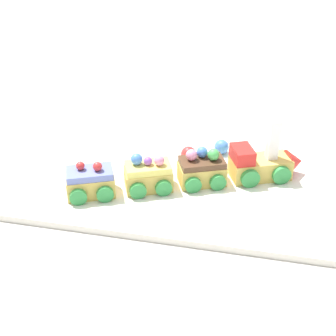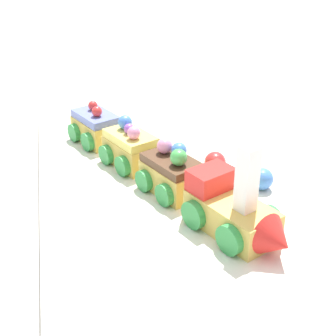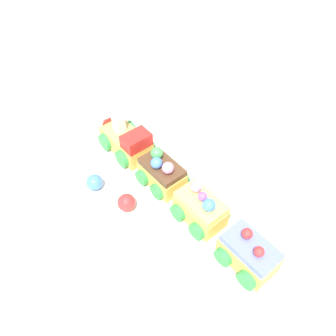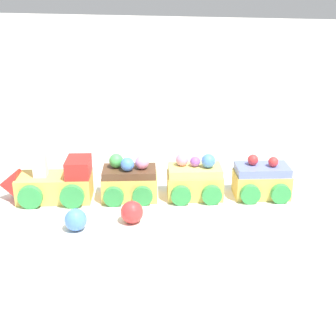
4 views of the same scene
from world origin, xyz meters
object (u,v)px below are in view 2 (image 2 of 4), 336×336
(cake_train_locomotive, at_px, (237,214))
(gumball_red, at_px, (215,162))
(cake_car_chocolate, at_px, (172,174))
(cake_car_lemon, at_px, (131,148))
(cake_car_blueberry, at_px, (96,128))
(gumball_blue, at_px, (262,179))

(cake_train_locomotive, relative_size, gumball_red, 4.74)
(cake_train_locomotive, distance_m, cake_car_chocolate, 0.12)
(cake_car_lemon, relative_size, cake_car_blueberry, 1.00)
(cake_car_blueberry, xyz_separation_m, gumball_red, (0.14, 0.15, -0.01))
(cake_car_chocolate, distance_m, gumball_blue, 0.12)
(cake_train_locomotive, xyz_separation_m, cake_car_chocolate, (-0.11, -0.05, -0.00))
(cake_car_blueberry, bearing_deg, cake_car_lemon, -0.01)
(cake_car_lemon, distance_m, gumball_blue, 0.19)
(cake_car_lemon, height_order, cake_car_blueberry, cake_car_lemon)
(cake_car_chocolate, distance_m, cake_car_blueberry, 0.19)
(cake_train_locomotive, relative_size, gumball_blue, 4.94)
(cake_train_locomotive, height_order, cake_car_blueberry, cake_train_locomotive)
(cake_train_locomotive, height_order, cake_car_chocolate, cake_train_locomotive)
(gumball_red, xyz_separation_m, gumball_blue, (0.06, 0.04, -0.00))
(cake_car_lemon, bearing_deg, cake_train_locomotive, 0.01)
(gumball_red, bearing_deg, cake_car_chocolate, -63.09)
(cake_train_locomotive, height_order, gumball_red, cake_train_locomotive)
(cake_car_chocolate, relative_size, gumball_red, 3.08)
(cake_train_locomotive, bearing_deg, cake_car_lemon, -179.99)
(cake_car_chocolate, bearing_deg, gumball_blue, 55.97)
(cake_train_locomotive, relative_size, cake_car_lemon, 1.54)
(cake_car_lemon, height_order, gumball_blue, cake_car_lemon)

